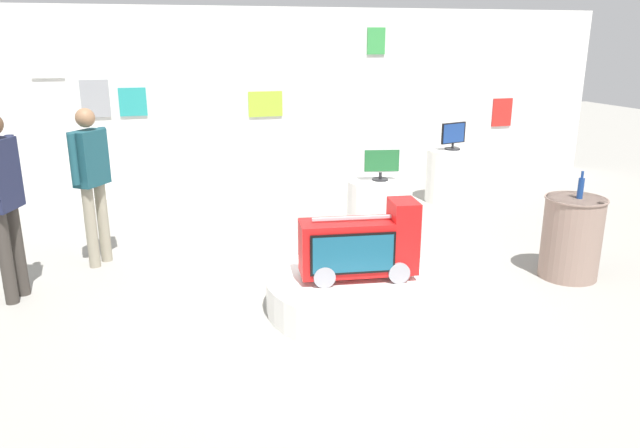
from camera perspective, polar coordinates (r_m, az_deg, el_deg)
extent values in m
plane|color=gray|center=(5.82, 1.54, -7.31)|extent=(30.00, 30.00, 0.00)
cube|color=silver|center=(9.89, -6.91, 11.30)|extent=(12.55, 0.10, 2.84)
cube|color=#9ECC33|center=(9.88, -5.12, 11.11)|extent=(0.54, 0.02, 0.39)
cube|color=gray|center=(9.69, -20.27, 10.93)|extent=(0.40, 0.02, 0.54)
cube|color=white|center=(9.71, -24.25, 13.88)|extent=(0.44, 0.02, 0.52)
cube|color=green|center=(10.35, 5.27, 16.67)|extent=(0.31, 0.02, 0.42)
cube|color=red|center=(11.55, 16.65, 9.97)|extent=(0.38, 0.02, 0.49)
cube|color=teal|center=(9.68, -17.09, 10.85)|extent=(0.40, 0.02, 0.42)
cylinder|color=white|center=(5.63, 3.51, -6.48)|extent=(1.67, 1.67, 0.31)
cylinder|color=gray|center=(5.48, 0.13, -4.30)|extent=(0.25, 0.42, 0.19)
cylinder|color=gray|center=(5.61, 6.91, -3.90)|extent=(0.25, 0.42, 0.19)
cube|color=red|center=(5.47, 3.60, -2.13)|extent=(1.08, 0.49, 0.48)
cube|color=red|center=(5.47, 7.84, 1.33)|extent=(0.28, 0.37, 0.17)
cube|color=black|center=(5.28, 3.12, -2.82)|extent=(0.75, 0.12, 0.37)
cube|color=navy|center=(5.28, 3.12, -2.82)|extent=(0.71, 0.12, 0.33)
cube|color=#B2B2B7|center=(5.38, 3.65, 0.60)|extent=(0.83, 0.14, 0.02)
cylinder|color=white|center=(7.30, 5.55, 1.06)|extent=(0.77, 0.77, 0.79)
cylinder|color=black|center=(7.20, 5.65, 4.17)|extent=(0.19, 0.19, 0.02)
cylinder|color=black|center=(7.19, 5.66, 4.55)|extent=(0.04, 0.04, 0.08)
cube|color=silver|center=(7.15, 5.70, 5.94)|extent=(0.44, 0.13, 0.28)
cube|color=#1E5B2D|center=(7.14, 5.80, 5.91)|extent=(0.40, 0.10, 0.25)
cylinder|color=white|center=(9.45, 12.12, 4.46)|extent=(0.75, 0.75, 0.79)
cylinder|color=black|center=(9.37, 12.27, 6.88)|extent=(0.23, 0.23, 0.02)
cylinder|color=black|center=(9.36, 12.29, 7.16)|extent=(0.04, 0.04, 0.07)
cube|color=black|center=(9.33, 12.37, 8.31)|extent=(0.44, 0.15, 0.31)
cube|color=navy|center=(9.31, 12.40, 8.29)|extent=(0.40, 0.12, 0.28)
cylinder|color=gray|center=(6.78, 22.44, -1.21)|extent=(0.59, 0.59, 0.85)
cylinder|color=gray|center=(6.67, 22.84, 2.20)|extent=(0.61, 0.61, 0.02)
cylinder|color=navy|center=(6.64, 23.18, 3.08)|extent=(0.06, 0.06, 0.21)
cylinder|color=navy|center=(6.61, 23.32, 4.25)|extent=(0.03, 0.03, 0.07)
cylinder|color=gray|center=(6.98, -20.61, -0.31)|extent=(0.12, 0.12, 0.89)
cylinder|color=gray|center=(7.13, -19.61, 0.14)|extent=(0.12, 0.12, 0.89)
cube|color=#194751|center=(6.88, -20.73, 5.79)|extent=(0.38, 0.43, 0.58)
sphere|color=#8C6647|center=(6.82, -21.10, 9.25)|extent=(0.20, 0.20, 0.20)
cylinder|color=#194751|center=(6.70, -22.04, 5.61)|extent=(0.08, 0.08, 0.52)
cylinder|color=#194751|center=(7.06, -19.54, 6.41)|extent=(0.08, 0.08, 0.52)
cylinder|color=#38332D|center=(6.50, -26.40, -2.30)|extent=(0.12, 0.12, 0.89)
cylinder|color=#38332D|center=(6.34, -27.29, -2.89)|extent=(0.12, 0.12, 0.89)
cylinder|color=#1E233F|center=(6.42, -26.72, 4.88)|extent=(0.08, 0.08, 0.58)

